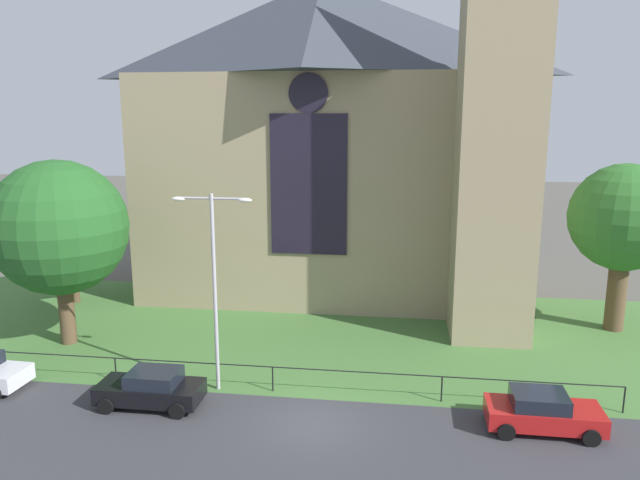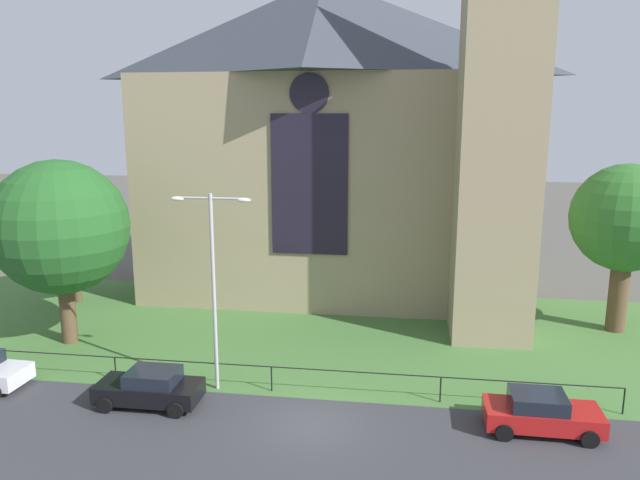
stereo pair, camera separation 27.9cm
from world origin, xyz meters
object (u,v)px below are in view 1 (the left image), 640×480
at_px(church_building, 333,136).
at_px(tree_left_far, 71,235).
at_px(streetlamp_near, 214,268).
at_px(tree_right_far, 624,219).
at_px(parked_car_black, 151,388).
at_px(parked_car_red, 543,412).
at_px(tree_left_near, 59,228).

xyz_separation_m(church_building, tree_left_far, (-15.77, -5.07, -5.92)).
height_order(church_building, streetlamp_near, church_building).
relative_size(tree_right_far, streetlamp_near, 1.08).
distance_m(tree_left_far, parked_car_black, 16.66).
bearing_deg(parked_car_red, parked_car_black, -179.21).
bearing_deg(streetlamp_near, tree_left_far, 139.73).
relative_size(tree_left_near, parked_car_red, 2.25).
bearing_deg(parked_car_black, tree_right_far, -151.24).
bearing_deg(tree_right_far, parked_car_red, -118.30).
distance_m(tree_right_far, parked_car_black, 25.32).
bearing_deg(tree_left_near, streetlamp_near, -24.08).
bearing_deg(parked_car_red, tree_left_far, 154.57).
distance_m(tree_right_far, parked_car_red, 14.49).
height_order(church_building, tree_left_far, church_building).
height_order(tree_right_far, tree_left_far, tree_right_far).
relative_size(tree_left_near, streetlamp_near, 1.12).
xyz_separation_m(tree_left_near, streetlamp_near, (9.31, -4.16, -0.68)).
xyz_separation_m(tree_left_near, parked_car_red, (22.39, -5.89, -5.33)).
xyz_separation_m(tree_left_far, streetlamp_near, (12.61, -10.68, 1.03)).
bearing_deg(tree_right_far, church_building, 160.84).
distance_m(tree_left_far, parked_car_red, 28.75).
distance_m(church_building, streetlamp_near, 16.79).
distance_m(streetlamp_near, parked_car_red, 13.98).
bearing_deg(parked_car_red, tree_left_near, 165.62).
bearing_deg(tree_left_near, tree_right_far, 11.66).
bearing_deg(tree_right_far, tree_left_near, -168.34).
xyz_separation_m(tree_right_far, tree_left_far, (-32.05, 0.59, -1.84)).
distance_m(tree_left_near, parked_car_red, 23.75).
xyz_separation_m(tree_left_near, parked_car_black, (7.09, -6.00, -5.33)).
relative_size(church_building, parked_car_red, 6.17).
bearing_deg(tree_left_near, parked_car_black, -40.27).
bearing_deg(tree_left_near, church_building, 42.90).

